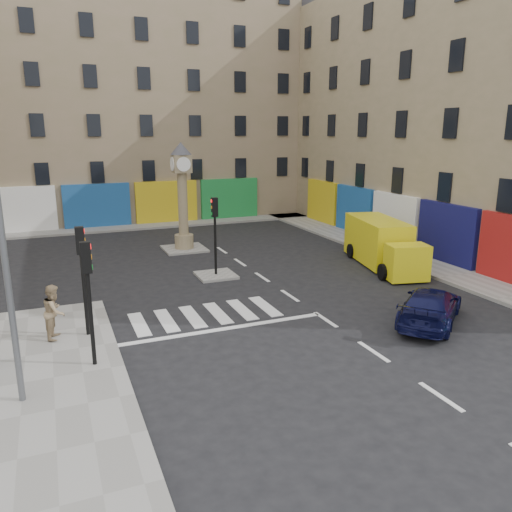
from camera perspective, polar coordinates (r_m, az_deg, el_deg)
ground at (r=18.11m, az=9.56°, el=-8.27°), size 120.00×120.00×0.00m
sidewalk_right at (r=30.70m, az=13.53°, el=1.01°), size 2.60×30.00×0.15m
sidewalk_far at (r=37.27m, az=-14.36°, el=3.23°), size 32.00×2.40×0.15m
island_near at (r=24.17m, az=-4.60°, el=-2.20°), size 1.80×1.80×0.12m
island_far at (r=29.76m, az=-8.18°, el=0.82°), size 2.40×2.40×0.12m
building_right at (r=34.08m, az=23.25°, el=14.99°), size 10.00×30.00×16.00m
building_far at (r=42.43m, az=-16.29°, el=15.84°), size 32.00×10.00×17.00m
traffic_light_left_near at (r=14.93m, az=-18.64°, el=-3.06°), size 0.28×0.22×3.70m
traffic_light_left_far at (r=17.24m, az=-19.26°, el=-0.84°), size 0.28×0.22×3.70m
traffic_light_island at (r=23.59m, az=-4.72°, el=3.71°), size 0.28×0.22×3.70m
lamp_post at (r=13.11m, az=-27.22°, el=3.57°), size 0.50×0.25×8.30m
clock_pillar at (r=29.16m, az=-8.42°, el=7.50°), size 1.20×1.20×6.10m
navy_sedan at (r=19.30m, az=19.28°, el=-5.40°), size 4.61×4.28×1.30m
yellow_van at (r=26.57m, az=14.21°, el=1.36°), size 3.35×6.71×2.35m
pedestrian_tan at (r=17.78m, az=-22.04°, el=-5.90°), size 0.89×1.03×1.83m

